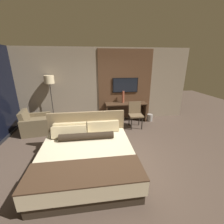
% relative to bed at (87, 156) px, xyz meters
% --- Properties ---
extents(ground_plane, '(16.00, 16.00, 0.00)m').
position_rel_bed_xyz_m(ground_plane, '(0.44, 0.36, -0.31)').
color(ground_plane, '#4C3D33').
extents(wall_back_tv_panel, '(7.20, 0.09, 2.80)m').
position_rel_bed_xyz_m(wall_back_tv_panel, '(0.57, 2.96, 1.09)').
color(wall_back_tv_panel, gray).
rests_on(wall_back_tv_panel, ground_plane).
extents(bed, '(2.04, 2.10, 1.03)m').
position_rel_bed_xyz_m(bed, '(0.00, 0.00, 0.00)').
color(bed, '#33281E').
rests_on(bed, ground_plane).
extents(desk, '(1.61, 0.49, 0.75)m').
position_rel_bed_xyz_m(desk, '(1.50, 2.68, 0.19)').
color(desk, '#422D1E').
rests_on(desk, ground_plane).
extents(tv, '(1.01, 0.04, 0.57)m').
position_rel_bed_xyz_m(tv, '(1.50, 2.88, 1.10)').
color(tv, black).
extents(desk_chair, '(0.49, 0.49, 0.92)m').
position_rel_bed_xyz_m(desk_chair, '(1.71, 2.05, 0.25)').
color(desk_chair, brown).
rests_on(desk_chair, ground_plane).
extents(armchair_by_window, '(0.96, 0.98, 0.79)m').
position_rel_bed_xyz_m(armchair_by_window, '(-1.75, 2.09, -0.04)').
color(armchair_by_window, brown).
rests_on(armchair_by_window, ground_plane).
extents(floor_lamp, '(0.34, 0.34, 1.84)m').
position_rel_bed_xyz_m(floor_lamp, '(-1.29, 2.70, 1.24)').
color(floor_lamp, '#282623').
rests_on(floor_lamp, ground_plane).
extents(vase_tall, '(0.09, 0.09, 0.45)m').
position_rel_bed_xyz_m(vase_tall, '(1.40, 2.76, 0.67)').
color(vase_tall, '#B2563D').
rests_on(vase_tall, desk).
extents(waste_bin, '(0.22, 0.22, 0.28)m').
position_rel_bed_xyz_m(waste_bin, '(2.47, 2.50, -0.17)').
color(waste_bin, gray).
rests_on(waste_bin, ground_plane).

